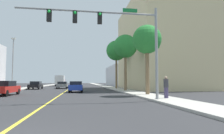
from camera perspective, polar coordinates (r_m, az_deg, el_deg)
The scene contains 17 objects.
ground at distance 46.81m, azimuth -11.76°, elevation -5.85°, with size 192.00×192.00×0.00m, color #2D2D30.
sidewalk_left at distance 47.96m, azimuth -22.05°, elevation -5.50°, with size 2.54×168.00×0.15m, color #B2ADA3.
sidewalk_right at distance 47.18m, azimuth -1.28°, elevation -5.83°, with size 2.54×168.00×0.15m, color #B2ADA3.
lane_marking_center at distance 46.80m, azimuth -11.76°, elevation -5.84°, with size 0.16×144.00×0.01m, color yellow.
building_right_near at distance 38.97m, azimuth 13.75°, elevation 5.83°, with size 12.32×20.71×16.26m, color beige.
building_right_far at distance 61.62m, azimuth 4.28°, elevation -2.70°, with size 10.77×19.37×6.01m, color silver.
traffic_signal_mast at distance 14.24m, azimuth 0.18°, elevation 10.91°, with size 10.06×0.36×6.79m.
street_lamp at distance 32.03m, azimuth -27.10°, elevation 1.62°, with size 0.56×0.28×7.71m.
palm_near at distance 20.45m, azimuth 10.19°, elevation 7.71°, with size 2.96×2.96×7.08m.
palm_mid at distance 28.19m, azimuth 3.93°, elevation 5.93°, with size 3.38×3.38×8.01m.
palm_far at distance 36.22m, azimuth 1.27°, elevation 4.75°, with size 3.73×3.73×8.84m.
car_black at distance 37.84m, azimuth -21.46°, elevation -4.96°, with size 1.92×4.46×1.41m.
car_red at distance 22.72m, azimuth -28.97°, elevation -5.39°, with size 1.90×4.28×1.49m.
car_gray at distance 39.41m, azimuth -14.31°, elevation -5.10°, with size 1.97×4.59×1.36m.
car_blue at distance 26.17m, azimuth -10.47°, elevation -5.66°, with size 1.85×4.04×1.44m.
delivery_truck at distance 58.77m, azimuth -14.97°, elevation -3.86°, with size 2.59×7.48×3.01m.
pedestrian at distance 15.84m, azimuth 15.58°, elevation -5.69°, with size 0.38×0.38×1.70m.
Camera 1 is at (2.17, -4.73, 1.47)m, focal length 31.17 mm.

